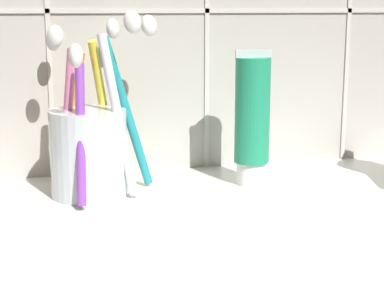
{
  "coord_description": "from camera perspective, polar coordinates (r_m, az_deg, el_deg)",
  "views": [
    {
      "loc": [
        -17.87,
        -52.74,
        20.72
      ],
      "look_at": [
        -3.62,
        4.16,
        8.12
      ],
      "focal_mm": 60.0,
      "sensor_mm": 36.0,
      "label": 1
    }
  ],
  "objects": [
    {
      "name": "toothpaste_tube",
      "position": [
        0.68,
        5.37,
        2.24
      ],
      "size": [
        3.89,
        3.7,
        14.35
      ],
      "color": "white",
      "rests_on": "sink_counter"
    },
    {
      "name": "toothbrush_cup",
      "position": [
        0.65,
        -9.06,
        0.05
      ],
      "size": [
        11.89,
        13.39,
        18.51
      ],
      "color": "silver",
      "rests_on": "sink_counter"
    },
    {
      "name": "sink_counter",
      "position": [
        0.59,
        4.43,
        -7.41
      ],
      "size": [
        70.78,
        38.58,
        2.0
      ],
      "primitive_type": "cube",
      "color": "silver",
      "rests_on": "ground"
    }
  ]
}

